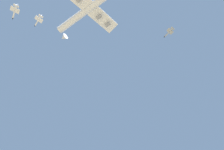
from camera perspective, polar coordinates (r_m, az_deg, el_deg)
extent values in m
cylinder|color=white|center=(163.25, -7.95, 20.93)|extent=(62.66, 38.40, 6.40)
cone|color=white|center=(175.19, -15.77, 11.93)|extent=(7.31, 7.74, 6.08)
cube|color=white|center=(161.90, -7.45, 21.33)|extent=(47.62, 52.31, 13.36)
cylinder|color=gray|center=(166.68, -1.37, 16.46)|extent=(5.83, 5.04, 3.00)
cylinder|color=gray|center=(162.92, -4.28, 18.74)|extent=(5.83, 5.04, 3.00)
cylinder|color=gray|center=(157.43, -10.73, 23.43)|extent=(5.83, 5.04, 3.00)
cylinder|color=#999EA3|center=(212.98, 18.43, 13.37)|extent=(9.97, 10.52, 1.50)
cone|color=black|center=(213.43, 16.95, 11.97)|extent=(2.46, 2.49, 1.50)
cube|color=#999EA3|center=(212.74, 18.75, 13.63)|extent=(8.85, 8.68, 0.24)
cube|color=#999EA3|center=(214.58, 19.38, 14.56)|extent=(1.78, 1.89, 2.60)
cube|color=#999EA3|center=(213.00, 19.52, 14.41)|extent=(4.87, 4.74, 0.20)
cylinder|color=silver|center=(188.50, -29.68, 17.93)|extent=(8.61, 11.56, 1.50)
cone|color=black|center=(191.56, -30.15, 15.91)|extent=(2.37, 2.50, 1.50)
cube|color=silver|center=(187.74, -29.60, 18.32)|extent=(9.08, 8.16, 0.24)
cube|color=silver|center=(188.12, -29.05, 19.60)|extent=(1.53, 2.09, 2.60)
cube|color=silver|center=(186.59, -29.28, 19.46)|extent=(5.09, 4.37, 0.20)
cylinder|color=silver|center=(199.60, -23.36, 16.35)|extent=(10.18, 10.33, 1.50)
cone|color=black|center=(202.88, -24.29, 14.65)|extent=(2.47, 2.48, 1.50)
cube|color=silver|center=(198.79, -23.19, 16.68)|extent=(8.79, 8.74, 0.24)
cube|color=silver|center=(199.11, -22.45, 17.78)|extent=(1.82, 1.85, 2.60)
cube|color=silver|center=(197.53, -22.63, 17.64)|extent=(4.83, 4.79, 0.20)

